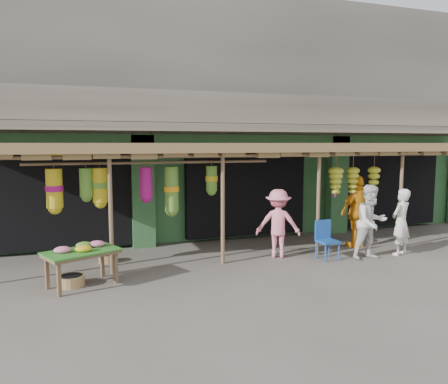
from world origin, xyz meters
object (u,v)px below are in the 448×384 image
object	(u,v)px
person_front	(401,222)
blue_chair	(326,237)
flower_table	(82,252)
person_shopper	(278,223)
person_right	(371,222)
person_vendor	(358,211)

from	to	relation	value
person_front	blue_chair	bearing A→B (deg)	-29.32
flower_table	person_shopper	world-z (taller)	person_shopper
person_shopper	blue_chair	bearing A→B (deg)	178.64
flower_table	blue_chair	bearing A→B (deg)	-21.34
flower_table	person_right	size ratio (longest dim) A/B	0.88
person_front	person_right	xyz separation A→B (m)	(-0.96, -0.10, 0.07)
person_front	person_shopper	xyz separation A→B (m)	(-2.99, 0.79, 0.01)
person_front	person_right	distance (m)	0.97
flower_table	blue_chair	size ratio (longest dim) A/B	1.71
flower_table	person_right	xyz separation A→B (m)	(6.61, -0.13, 0.23)
person_vendor	person_front	bearing A→B (deg)	105.56
flower_table	person_shopper	bearing A→B (deg)	-14.50
blue_chair	person_vendor	world-z (taller)	person_vendor
blue_chair	person_front	world-z (taller)	person_front
person_shopper	person_right	bearing A→B (deg)	-178.55
flower_table	person_shopper	size ratio (longest dim) A/B	0.95
blue_chair	person_front	distance (m)	2.01
blue_chair	person_front	bearing A→B (deg)	-11.38
person_vendor	person_shopper	world-z (taller)	person_vendor
blue_chair	person_vendor	distance (m)	1.70
person_right	person_shopper	bearing A→B (deg)	153.16
flower_table	person_front	world-z (taller)	person_front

